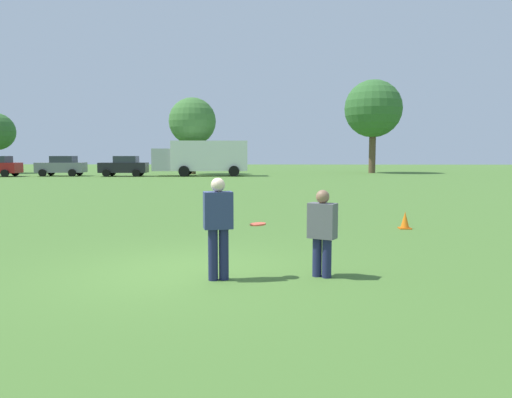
{
  "coord_description": "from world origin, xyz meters",
  "views": [
    {
      "loc": [
        1.47,
        -8.48,
        2.09
      ],
      "look_at": [
        1.22,
        0.58,
        1.24
      ],
      "focal_mm": 34.38,
      "sensor_mm": 36.0,
      "label": 1
    }
  ],
  "objects_px": {
    "traffic_cone": "(405,220)",
    "parked_car_center": "(124,166)",
    "player_defender": "(322,229)",
    "player_thrower": "(218,223)",
    "parked_car_mid_left": "(62,166)",
    "box_truck": "(203,157)",
    "frisbee": "(258,224)"
  },
  "relations": [
    {
      "from": "parked_car_mid_left",
      "to": "box_truck",
      "type": "distance_m",
      "value": 12.84
    },
    {
      "from": "player_defender",
      "to": "parked_car_mid_left",
      "type": "bearing_deg",
      "value": 118.86
    },
    {
      "from": "player_defender",
      "to": "traffic_cone",
      "type": "distance_m",
      "value": 6.12
    },
    {
      "from": "player_thrower",
      "to": "frisbee",
      "type": "relative_size",
      "value": 6.23
    },
    {
      "from": "traffic_cone",
      "to": "parked_car_center",
      "type": "height_order",
      "value": "parked_car_center"
    },
    {
      "from": "player_thrower",
      "to": "parked_car_center",
      "type": "height_order",
      "value": "parked_car_center"
    },
    {
      "from": "player_defender",
      "to": "frisbee",
      "type": "bearing_deg",
      "value": -176.16
    },
    {
      "from": "parked_car_mid_left",
      "to": "box_truck",
      "type": "bearing_deg",
      "value": 2.23
    },
    {
      "from": "player_thrower",
      "to": "parked_car_mid_left",
      "type": "relative_size",
      "value": 0.39
    },
    {
      "from": "traffic_cone",
      "to": "parked_car_mid_left",
      "type": "relative_size",
      "value": 0.11
    },
    {
      "from": "parked_car_center",
      "to": "player_thrower",
      "type": "bearing_deg",
      "value": -71.15
    },
    {
      "from": "traffic_cone",
      "to": "parked_car_center",
      "type": "distance_m",
      "value": 34.62
    },
    {
      "from": "traffic_cone",
      "to": "box_truck",
      "type": "relative_size",
      "value": 0.06
    },
    {
      "from": "traffic_cone",
      "to": "parked_car_center",
      "type": "xyz_separation_m",
      "value": [
        -16.83,
        30.25,
        0.69
      ]
    },
    {
      "from": "player_defender",
      "to": "box_truck",
      "type": "height_order",
      "value": "box_truck"
    },
    {
      "from": "frisbee",
      "to": "traffic_cone",
      "type": "distance_m",
      "value": 6.76
    },
    {
      "from": "frisbee",
      "to": "box_truck",
      "type": "relative_size",
      "value": 0.03
    },
    {
      "from": "player_defender",
      "to": "box_truck",
      "type": "distance_m",
      "value": 37.02
    },
    {
      "from": "player_thrower",
      "to": "player_defender",
      "type": "height_order",
      "value": "player_thrower"
    },
    {
      "from": "player_thrower",
      "to": "player_defender",
      "type": "bearing_deg",
      "value": 7.83
    },
    {
      "from": "frisbee",
      "to": "box_truck",
      "type": "bearing_deg",
      "value": 99.15
    },
    {
      "from": "player_defender",
      "to": "player_thrower",
      "type": "bearing_deg",
      "value": -172.17
    },
    {
      "from": "frisbee",
      "to": "traffic_cone",
      "type": "relative_size",
      "value": 0.56
    },
    {
      "from": "traffic_cone",
      "to": "parked_car_mid_left",
      "type": "bearing_deg",
      "value": 126.58
    },
    {
      "from": "box_truck",
      "to": "frisbee",
      "type": "bearing_deg",
      "value": -80.85
    },
    {
      "from": "player_thrower",
      "to": "parked_car_center",
      "type": "distance_m",
      "value": 37.89
    },
    {
      "from": "frisbee",
      "to": "parked_car_center",
      "type": "bearing_deg",
      "value": 109.85
    },
    {
      "from": "parked_car_mid_left",
      "to": "box_truck",
      "type": "xyz_separation_m",
      "value": [
        12.81,
        0.5,
        0.83
      ]
    },
    {
      "from": "frisbee",
      "to": "parked_car_center",
      "type": "xyz_separation_m",
      "value": [
        -12.88,
        35.7,
        0.02
      ]
    },
    {
      "from": "player_defender",
      "to": "parked_car_mid_left",
      "type": "xyz_separation_m",
      "value": [
        -19.76,
        35.85,
        0.1
      ]
    },
    {
      "from": "player_thrower",
      "to": "box_truck",
      "type": "distance_m",
      "value": 36.97
    },
    {
      "from": "player_defender",
      "to": "parked_car_center",
      "type": "xyz_separation_m",
      "value": [
        -13.97,
        35.63,
        0.1
      ]
    }
  ]
}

